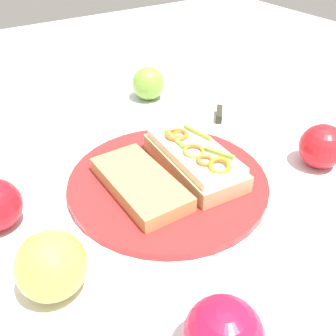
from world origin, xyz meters
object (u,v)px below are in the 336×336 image
at_px(apple_2, 51,266).
at_px(apple_4, 322,146).
at_px(knife, 219,112).
at_px(sandwich, 195,159).
at_px(apple_5, 148,83).
at_px(plate, 168,182).
at_px(bread_slice_side, 139,182).

bearing_deg(apple_2, apple_4, 179.99).
bearing_deg(knife, apple_4, -132.47).
bearing_deg(sandwich, apple_2, -67.34).
relative_size(apple_2, apple_5, 1.13).
distance_m(plate, apple_4, 0.26).
bearing_deg(apple_5, bread_slice_side, 56.61).
height_order(sandwich, apple_4, apple_4).
bearing_deg(bread_slice_side, apple_4, 71.75).
bearing_deg(plate, apple_5, -115.48).
bearing_deg(apple_5, plate, 64.52).
relative_size(sandwich, knife, 2.01).
bearing_deg(apple_5, apple_4, 105.75).
xyz_separation_m(bread_slice_side, apple_2, (0.16, 0.09, 0.02)).
distance_m(apple_4, knife, 0.23).
relative_size(plate, apple_4, 4.22).
relative_size(plate, apple_5, 4.36).
bearing_deg(apple_2, plate, -156.84).
xyz_separation_m(plate, knife, (-0.21, -0.14, 0.00)).
height_order(plate, sandwich, sandwich).
xyz_separation_m(sandwich, apple_4, (-0.19, 0.09, 0.00)).
distance_m(plate, bread_slice_side, 0.05).
bearing_deg(apple_4, bread_slice_side, -18.16).
bearing_deg(sandwich, knife, 134.19).
height_order(bread_slice_side, apple_5, apple_5).
bearing_deg(knife, apple_2, 159.02).
xyz_separation_m(bread_slice_side, knife, (-0.26, -0.13, -0.02)).
xyz_separation_m(plate, apple_4, (-0.24, 0.09, 0.03)).
xyz_separation_m(apple_2, knife, (-0.43, -0.23, -0.03)).
relative_size(apple_4, apple_5, 1.03).
bearing_deg(apple_4, plate, -20.83).
bearing_deg(sandwich, apple_5, 167.50).
bearing_deg(apple_4, sandwich, -24.71).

